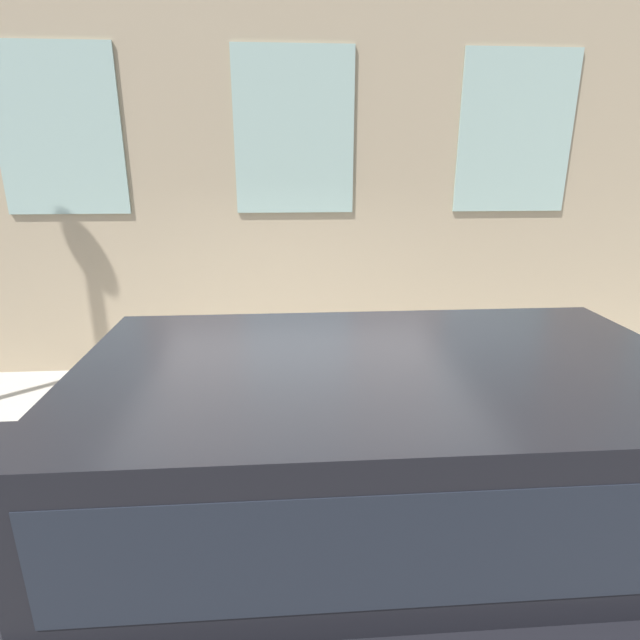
{
  "coord_description": "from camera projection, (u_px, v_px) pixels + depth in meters",
  "views": [
    {
      "loc": [
        -3.63,
        0.14,
        2.74
      ],
      "look_at": [
        0.74,
        -0.17,
        1.34
      ],
      "focal_mm": 28.0,
      "sensor_mm": 36.0,
      "label": 1
    }
  ],
  "objects": [
    {
      "name": "sidewalk",
      "position": [
        301.0,
        415.0,
        5.46
      ],
      "size": [
        2.52,
        60.0,
        0.16
      ],
      "color": "#B2ADA3",
      "rests_on": "ground_plane"
    },
    {
      "name": "fire_hydrant",
      "position": [
        301.0,
        397.0,
        4.7
      ],
      "size": [
        0.35,
        0.46,
        0.87
      ],
      "color": "gray",
      "rests_on": "sidewalk"
    },
    {
      "name": "ground_plane",
      "position": [
        306.0,
        495.0,
        4.29
      ],
      "size": [
        80.0,
        80.0,
        0.0
      ],
      "primitive_type": "plane",
      "color": "#514F4C"
    },
    {
      "name": "parked_truck_charcoal_near",
      "position": [
        370.0,
        488.0,
        2.77
      ],
      "size": [
        1.98,
        5.05,
        1.77
      ],
      "color": "black",
      "rests_on": "ground_plane"
    },
    {
      "name": "person",
      "position": [
        338.0,
        366.0,
        4.87
      ],
      "size": [
        0.27,
        0.18,
        1.12
      ],
      "rotation": [
        0.0,
        0.0,
        2.74
      ],
      "color": "navy",
      "rests_on": "sidewalk"
    }
  ]
}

